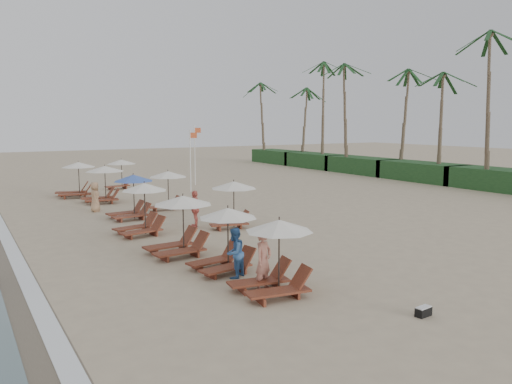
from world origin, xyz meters
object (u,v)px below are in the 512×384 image
lounger_station_1 (222,240)px  lounger_station_4 (130,198)px  inland_station_0 (232,198)px  duffel_bag (423,311)px  inland_station_1 (166,184)px  beachgoer_far_a (195,209)px  flag_pole_near (191,158)px  inland_station_2 (120,170)px  lounger_station_2 (178,226)px  beachgoer_near (264,260)px  beachgoer_far_b (95,197)px  lounger_station_5 (102,184)px  beachgoer_mid_a (234,253)px  lounger_station_6 (75,181)px  lounger_station_3 (140,210)px  lounger_station_0 (272,259)px

lounger_station_1 → lounger_station_4: size_ratio=0.98×
inland_station_0 → duffel_bag: inland_station_0 is taller
inland_station_1 → lounger_station_1: bearing=-102.7°
inland_station_1 → beachgoer_far_a: size_ratio=1.40×
beachgoer_far_a → flag_pole_near: (4.94, 11.70, 1.61)m
inland_station_2 → lounger_station_4: bearing=-103.8°
lounger_station_2 → beachgoer_near: (0.69, -5.11, -0.21)m
beachgoer_near → beachgoer_far_b: (-1.10, 16.36, -0.06)m
duffel_bag → inland_station_0: bearing=85.2°
lounger_station_5 → beachgoer_mid_a: (-0.27, -17.96, -0.36)m
lounger_station_4 → beachgoer_mid_a: (-0.17, -11.79, -0.29)m
lounger_station_2 → beachgoer_mid_a: size_ratio=1.58×
lounger_station_2 → duffel_bag: size_ratio=5.46×
inland_station_0 → lounger_station_5: bearing=107.4°
inland_station_1 → lounger_station_2: bearing=-108.8°
inland_station_1 → beachgoer_far_a: (-0.65, -5.46, -0.60)m
lounger_station_4 → beachgoer_mid_a: size_ratio=1.48×
duffel_bag → flag_pole_near: bearing=79.8°
beachgoer_mid_a → flag_pole_near: flag_pole_near is taller
lounger_station_6 → duffel_bag: bearing=-83.0°
beachgoer_far_b → beachgoer_far_a: bearing=-138.4°
inland_station_1 → beachgoer_mid_a: (-2.89, -13.53, -0.66)m
lounger_station_3 → lounger_station_6: size_ratio=0.90×
lounger_station_4 → beachgoer_mid_a: 11.79m
inland_station_1 → inland_station_2: same height
lounger_station_2 → flag_pole_near: flag_pole_near is taller
beachgoer_near → beachgoer_mid_a: 1.46m
lounger_station_4 → lounger_station_6: 9.66m
lounger_station_0 → lounger_station_2: 5.66m
lounger_station_5 → lounger_station_6: lounger_station_6 is taller
lounger_station_6 → duffel_bag: 27.10m
lounger_station_2 → duffel_bag: lounger_station_2 is taller
lounger_station_4 → inland_station_2: lounger_station_4 is taller
lounger_station_5 → lounger_station_3: bearing=-94.8°
lounger_station_3 → beachgoer_mid_a: size_ratio=1.49×
inland_station_2 → lounger_station_0: bearing=-96.6°
lounger_station_1 → inland_station_2: inland_station_2 is taller
lounger_station_5 → beachgoer_mid_a: 17.97m
beachgoer_mid_a → duffel_bag: bearing=83.9°
beachgoer_far_b → flag_pole_near: size_ratio=0.38×
lounger_station_4 → beachgoer_near: lounger_station_4 is taller
inland_station_2 → beachgoer_mid_a: 24.40m
lounger_station_5 → lounger_station_6: 3.58m
lounger_station_0 → beachgoer_mid_a: 1.98m
lounger_station_4 → duffel_bag: 17.45m
lounger_station_0 → inland_station_0: (3.50, 8.97, 0.39)m
inland_station_1 → duffel_bag: bearing=-90.7°
lounger_station_0 → beachgoer_mid_a: lounger_station_0 is taller
lounger_station_1 → flag_pole_near: (7.14, 18.85, 1.45)m
inland_station_0 → inland_station_1: bearing=97.2°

